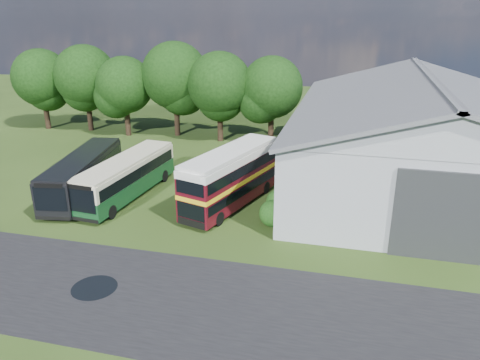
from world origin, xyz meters
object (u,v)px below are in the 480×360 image
(bus_green_single, at_px, (126,177))
(bus_dark_single, at_px, (83,174))
(storage_shed, at_px, (423,130))
(bus_maroon_double, at_px, (231,178))

(bus_green_single, distance_m, bus_dark_single, 3.24)
(storage_shed, bearing_deg, bus_dark_single, -160.70)
(storage_shed, distance_m, bus_maroon_double, 15.00)
(bus_green_single, bearing_deg, bus_maroon_double, 7.28)
(bus_green_single, relative_size, bus_maroon_double, 1.10)
(bus_green_single, height_order, bus_maroon_double, bus_maroon_double)
(storage_shed, relative_size, bus_green_single, 2.41)
(bus_maroon_double, xyz_separation_m, bus_dark_single, (-10.81, -0.57, -0.45))
(bus_green_single, height_order, bus_dark_single, bus_dark_single)
(storage_shed, distance_m, bus_green_single, 21.96)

